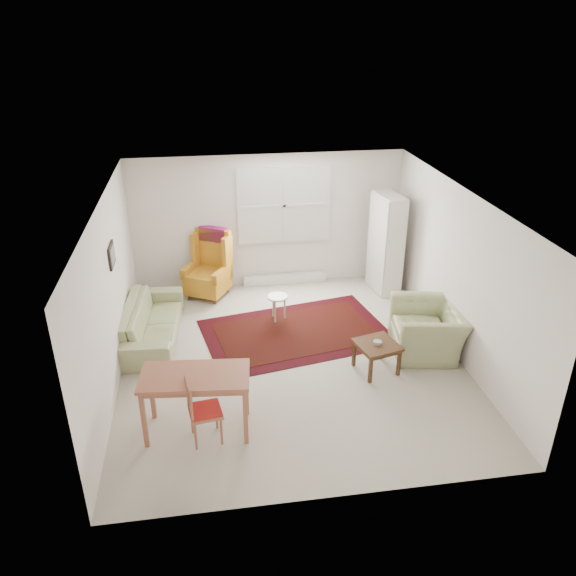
{
  "coord_description": "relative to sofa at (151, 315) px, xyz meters",
  "views": [
    {
      "loc": [
        -1.14,
        -7.08,
        4.67
      ],
      "look_at": [
        0.0,
        0.3,
        1.05
      ],
      "focal_mm": 35.0,
      "sensor_mm": 36.0,
      "label": 1
    }
  ],
  "objects": [
    {
      "name": "room",
      "position": [
        2.12,
        -0.73,
        0.84
      ],
      "size": [
        5.04,
        5.54,
        2.51
      ],
      "color": "#BAB19F",
      "rests_on": "ground"
    },
    {
      "name": "wingback_chair",
      "position": [
        0.92,
        1.41,
        0.2
      ],
      "size": [
        0.99,
        1.0,
        1.24
      ],
      "primitive_type": null,
      "rotation": [
        0.0,
        0.0,
        -0.51
      ],
      "color": "orange",
      "rests_on": "ground"
    },
    {
      "name": "rug",
      "position": [
        2.3,
        -0.2,
        -0.4
      ],
      "size": [
        3.23,
        2.4,
        0.03
      ],
      "primitive_type": null,
      "rotation": [
        0.0,
        0.0,
        0.19
      ],
      "color": "black",
      "rests_on": "ground"
    },
    {
      "name": "desk",
      "position": [
        0.71,
        -2.36,
        -0.0
      ],
      "size": [
        1.36,
        0.78,
        0.83
      ],
      "primitive_type": null,
      "rotation": [
        0.0,
        0.0,
        -0.1
      ],
      "color": "#A45E42",
      "rests_on": "ground"
    },
    {
      "name": "armchair",
      "position": [
        4.2,
        -1.01,
        0.03
      ],
      "size": [
        1.17,
        1.29,
        0.89
      ],
      "primitive_type": "imported",
      "rotation": [
        0.0,
        0.0,
        -1.73
      ],
      "color": "#939B67",
      "rests_on": "ground"
    },
    {
      "name": "cabinet",
      "position": [
        4.2,
        1.17,
        0.51
      ],
      "size": [
        0.5,
        0.79,
        1.85
      ],
      "primitive_type": null,
      "rotation": [
        0.0,
        0.0,
        0.15
      ],
      "color": "white",
      "rests_on": "ground"
    },
    {
      "name": "sofa",
      "position": [
        0.0,
        0.0,
        0.0
      ],
      "size": [
        0.96,
        2.12,
        0.83
      ],
      "primitive_type": "imported",
      "rotation": [
        0.0,
        0.0,
        1.5
      ],
      "color": "#939B67",
      "rests_on": "ground"
    },
    {
      "name": "stool",
      "position": [
        2.07,
        0.3,
        -0.19
      ],
      "size": [
        0.34,
        0.34,
        0.46
      ],
      "primitive_type": null,
      "rotation": [
        0.0,
        0.0,
        -0.0
      ],
      "color": "white",
      "rests_on": "ground"
    },
    {
      "name": "desk_chair",
      "position": [
        0.8,
        -2.54,
        0.02
      ],
      "size": [
        0.43,
        0.43,
        0.87
      ],
      "primitive_type": null,
      "rotation": [
        0.0,
        0.0,
        1.72
      ],
      "color": "#A45E42",
      "rests_on": "ground"
    },
    {
      "name": "coffee_table",
      "position": [
        3.27,
        -1.43,
        -0.19
      ],
      "size": [
        0.68,
        0.68,
        0.46
      ],
      "primitive_type": null,
      "rotation": [
        0.0,
        0.0,
        0.25
      ],
      "color": "#492A16",
      "rests_on": "ground"
    }
  ]
}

